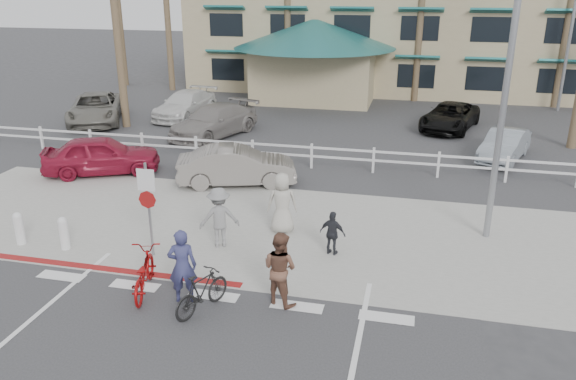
% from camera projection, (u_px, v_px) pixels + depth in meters
% --- Properties ---
extents(ground, '(140.00, 140.00, 0.00)m').
position_uv_depth(ground, '(204.00, 310.00, 12.54)').
color(ground, '#333335').
extents(bike_path, '(12.00, 16.00, 0.01)m').
position_uv_depth(bike_path, '(166.00, 366.00, 10.72)').
color(bike_path, '#333335').
rests_on(bike_path, ground).
extents(sidewalk_plaza, '(22.00, 7.00, 0.01)m').
position_uv_depth(sidewalk_plaza, '(259.00, 229.00, 16.64)').
color(sidewalk_plaza, gray).
rests_on(sidewalk_plaza, ground).
extents(cross_street, '(40.00, 5.00, 0.01)m').
position_uv_depth(cross_street, '(290.00, 184.00, 20.29)').
color(cross_street, '#333335').
rests_on(cross_street, ground).
extents(parking_lot, '(50.00, 16.00, 0.01)m').
position_uv_depth(parking_lot, '(332.00, 124.00, 28.96)').
color(parking_lot, '#333335').
rests_on(parking_lot, ground).
extents(curb_red, '(7.00, 0.25, 0.02)m').
position_uv_depth(curb_red, '(110.00, 269.00, 14.28)').
color(curb_red, maroon).
rests_on(curb_red, ground).
extents(rail_fence, '(29.40, 0.16, 1.00)m').
position_uv_depth(rail_fence, '(314.00, 156.00, 21.83)').
color(rail_fence, silver).
rests_on(rail_fence, ground).
extents(building, '(28.00, 16.00, 11.30)m').
position_uv_depth(building, '(393.00, 1.00, 38.41)').
color(building, tan).
rests_on(building, ground).
extents(sign_post, '(0.50, 0.10, 2.90)m').
position_uv_depth(sign_post, '(149.00, 205.00, 14.54)').
color(sign_post, gray).
rests_on(sign_post, ground).
extents(bollard_0, '(0.26, 0.26, 0.95)m').
position_uv_depth(bollard_0, '(64.00, 233.00, 15.23)').
color(bollard_0, silver).
rests_on(bollard_0, ground).
extents(bollard_1, '(0.26, 0.26, 0.95)m').
position_uv_depth(bollard_1, '(19.00, 228.00, 15.53)').
color(bollard_1, silver).
rests_on(bollard_1, ground).
extents(streetlight_0, '(0.60, 2.00, 9.00)m').
position_uv_depth(streetlight_0, '(507.00, 79.00, 14.59)').
color(streetlight_0, gray).
rests_on(streetlight_0, ground).
extents(streetlight_1, '(0.60, 2.00, 9.50)m').
position_uv_depth(streetlight_1, '(572.00, 24.00, 30.18)').
color(streetlight_1, gray).
rests_on(streetlight_1, ground).
extents(palm_10, '(4.00, 4.00, 12.00)m').
position_uv_depth(palm_10, '(114.00, 2.00, 26.28)').
color(palm_10, '#1E3D17').
rests_on(palm_10, ground).
extents(bike_red, '(1.17, 2.05, 1.02)m').
position_uv_depth(bike_red, '(143.00, 273.00, 13.10)').
color(bike_red, '#8F0809').
rests_on(bike_red, ground).
extents(rider_red, '(0.74, 0.59, 1.78)m').
position_uv_depth(rider_red, '(182.00, 266.00, 12.60)').
color(rider_red, navy).
rests_on(rider_red, ground).
extents(bike_black, '(1.05, 1.67, 0.97)m').
position_uv_depth(bike_black, '(202.00, 292.00, 12.34)').
color(bike_black, black).
rests_on(bike_black, ground).
extents(rider_black, '(1.04, 0.94, 1.74)m').
position_uv_depth(rider_black, '(280.00, 268.00, 12.54)').
color(rider_black, brown).
rests_on(rider_black, ground).
extents(pedestrian_a, '(1.26, 1.03, 1.70)m').
position_uv_depth(pedestrian_a, '(219.00, 217.00, 15.29)').
color(pedestrian_a, gray).
rests_on(pedestrian_a, ground).
extents(pedestrian_child, '(0.77, 0.46, 1.23)m').
position_uv_depth(pedestrian_child, '(333.00, 233.00, 14.88)').
color(pedestrian_child, '#27292F').
rests_on(pedestrian_child, ground).
extents(pedestrian_b, '(1.01, 0.80, 1.81)m').
position_uv_depth(pedestrian_b, '(282.00, 203.00, 16.15)').
color(pedestrian_b, '#ACA89B').
rests_on(pedestrian_b, ground).
extents(car_white_sedan, '(4.47, 2.69, 1.39)m').
position_uv_depth(car_white_sedan, '(237.00, 166.00, 20.07)').
color(car_white_sedan, slate).
rests_on(car_white_sedan, ground).
extents(car_red_compact, '(4.60, 3.37, 1.46)m').
position_uv_depth(car_red_compact, '(102.00, 155.00, 21.22)').
color(car_red_compact, maroon).
rests_on(car_red_compact, ground).
extents(lot_car_0, '(4.47, 5.89, 1.49)m').
position_uv_depth(lot_car_0, '(96.00, 108.00, 28.93)').
color(lot_car_0, slate).
rests_on(lot_car_0, ground).
extents(lot_car_1, '(3.64, 5.38, 1.45)m').
position_uv_depth(lot_car_1, '(214.00, 121.00, 26.38)').
color(lot_car_1, gray).
rests_on(lot_car_1, ground).
extents(lot_car_3, '(2.53, 3.98, 1.24)m').
position_uv_depth(lot_car_3, '(505.00, 145.00, 22.89)').
color(lot_car_3, gray).
rests_on(lot_car_3, ground).
extents(lot_car_4, '(2.41, 4.93, 1.38)m').
position_uv_depth(lot_car_4, '(185.00, 105.00, 30.03)').
color(lot_car_4, silver).
rests_on(lot_car_4, ground).
extents(lot_car_5, '(3.32, 5.02, 1.28)m').
position_uv_depth(lot_car_5, '(450.00, 117.00, 27.62)').
color(lot_car_5, black).
rests_on(lot_car_5, ground).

